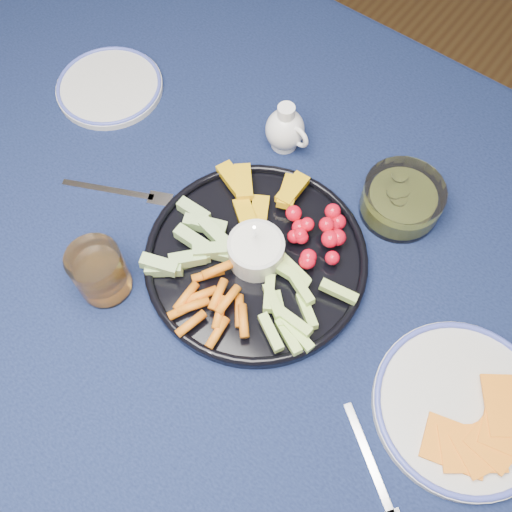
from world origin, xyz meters
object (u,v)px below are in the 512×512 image
Objects in this scene: creamer_pitcher at (285,129)px; side_plate_extra at (109,86)px; pickle_bowl at (401,201)px; dining_table at (277,271)px; cheese_plate at (463,406)px; crudite_platter at (254,256)px; juice_tumbler at (101,274)px.

side_plate_extra is at bearing -164.11° from creamer_pitcher.
dining_table is at bearing -123.07° from pickle_bowl.
pickle_bowl is 0.66× the size of side_plate_extra.
cheese_plate is (0.47, -0.22, -0.03)m from creamer_pitcher.
cheese_plate is (0.24, -0.23, -0.01)m from pickle_bowl.
side_plate_extra is (-0.56, -0.10, -0.02)m from pickle_bowl.
crudite_platter reaches higher than side_plate_extra.
juice_tumbler reaches higher than side_plate_extra.
cheese_plate is 2.61× the size of juice_tumbler.
pickle_bowl reaches higher than cheese_plate.
pickle_bowl reaches higher than dining_table.
side_plate_extra is (-0.28, 0.29, -0.03)m from juice_tumbler.
creamer_pitcher is at bearing -178.79° from pickle_bowl.
dining_table is 0.24m from pickle_bowl.
side_plate_extra reaches higher than dining_table.
creamer_pitcher is 0.35m from side_plate_extra.
crudite_platter is 0.23m from juice_tumbler.
crudite_platter is at bearing -15.69° from side_plate_extra.
dining_table is at bearing -56.43° from creamer_pitcher.
juice_tumbler reaches higher than dining_table.
pickle_bowl is at bearing 56.93° from dining_table.
dining_table is 8.51× the size of side_plate_extra.
dining_table is at bearing 51.73° from juice_tumbler.
juice_tumbler is 0.48× the size of side_plate_extra.
juice_tumbler is (-0.16, -0.17, 0.02)m from crudite_platter.
crudite_platter is at bearing -120.16° from pickle_bowl.
creamer_pitcher is at bearing 154.54° from cheese_plate.
side_plate_extra is (-0.80, 0.13, -0.00)m from cheese_plate.
pickle_bowl is at bearing 1.21° from creamer_pitcher.
crudite_platter reaches higher than pickle_bowl.
side_plate_extra is (-0.45, 0.08, 0.10)m from dining_table.
creamer_pitcher is 0.39m from juice_tumbler.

